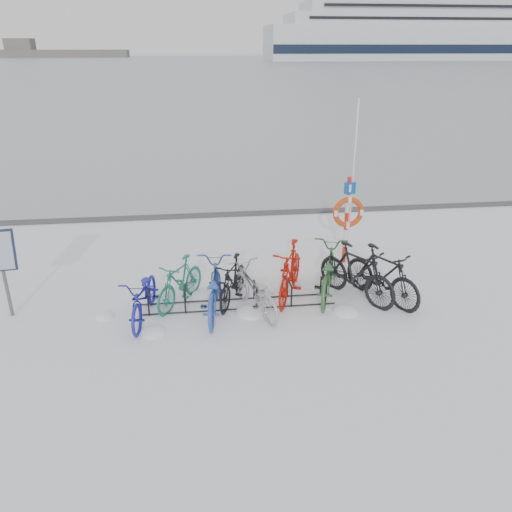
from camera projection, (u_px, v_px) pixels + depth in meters
ground at (238, 305)px, 10.35m from camera, size 900.00×900.00×0.00m
ice_sheet at (191, 64)px, 152.08m from camera, size 400.00×298.00×0.02m
quay_edge at (221, 215)px, 15.72m from camera, size 400.00×0.25×0.10m
bike_rack at (238, 297)px, 10.28m from camera, size 4.00×0.48×0.46m
lifebuoy_station at (348, 212)px, 11.84m from camera, size 0.75×0.22×3.92m
cruise_ferry at (448, 24)px, 191.43m from camera, size 142.18×26.81×46.72m
bike_0 at (144, 294)px, 9.70m from camera, size 0.92×1.95×0.99m
bike_1 at (180, 281)px, 10.25m from camera, size 1.28×1.67×1.01m
bike_2 at (213, 288)px, 9.88m from camera, size 0.95×2.11×1.07m
bike_3 at (233, 279)px, 10.33m from camera, size 1.07×1.71×0.99m
bike_4 at (254, 289)px, 9.94m from camera, size 1.26×1.96×0.97m
bike_5 at (290, 270)px, 10.51m from camera, size 1.29×2.05×1.19m
bike_6 at (328, 270)px, 10.60m from camera, size 1.41×2.23×1.11m
bike_7 at (357, 272)px, 10.42m from camera, size 1.57×2.00×1.21m
bike_8 at (382, 274)px, 10.35m from camera, size 1.45×2.00×1.19m
snow_drifts at (259, 307)px, 10.26m from camera, size 6.03×2.10×0.22m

